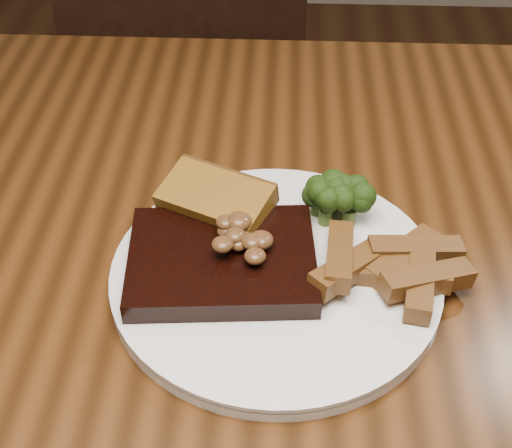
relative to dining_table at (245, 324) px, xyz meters
The scene contains 9 objects.
dining_table is the anchor object (origin of this frame).
chair_far 0.75m from the dining_table, 103.47° to the left, with size 0.52×0.52×0.86m.
plate 0.11m from the dining_table, 40.51° to the right, with size 0.30×0.30×0.01m, color white.
steak 0.12m from the dining_table, 122.82° to the right, with size 0.17×0.13×0.02m, color black.
steak_bone 0.14m from the dining_table, 101.99° to the right, with size 0.14×0.01×0.02m, color beige.
mushroom_pile 0.15m from the dining_table, 115.37° to the right, with size 0.06×0.06×0.03m, color #5A301C, non-canonical shape.
garlic_bread 0.13m from the dining_table, 127.53° to the left, with size 0.10×0.06×0.02m, color brown.
potato_wedges 0.17m from the dining_table, 17.64° to the right, with size 0.11×0.11×0.02m, color brown, non-canonical shape.
broccoli_cluster 0.15m from the dining_table, 33.22° to the left, with size 0.08×0.08×0.04m, color #203A0D, non-canonical shape.
Camera 1 is at (0.03, -0.48, 1.22)m, focal length 50.00 mm.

